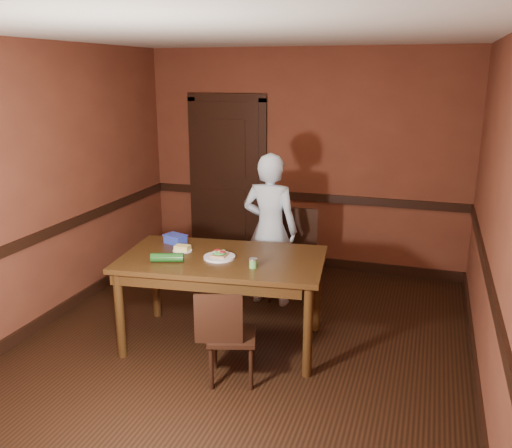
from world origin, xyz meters
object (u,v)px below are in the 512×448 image
Objects in this scene: chair_far at (291,255)px; cheese_saucer at (182,249)px; person at (270,230)px; sandwich_plate at (219,256)px; food_tub at (175,239)px; chair_near at (232,334)px; sauce_jar at (253,263)px; dining_table at (223,300)px.

cheese_saucer is at bearing -127.09° from chair_far.
person is 5.84× the size of sandwich_plate.
chair_far is at bearing -128.27° from person.
chair_far is 4.07× the size of food_tub.
chair_far is 1.22× the size of chair_near.
person reaches higher than cheese_saucer.
cheese_saucer is (-0.39, 0.07, 0.00)m from sandwich_plate.
person reaches higher than chair_near.
chair_near is 1.63m from person.
sandwich_plate is at bearing -10.39° from cheese_saucer.
chair_near is 4.48× the size of cheese_saucer.
cheese_saucer is (-0.71, -1.19, 0.37)m from chair_far.
sandwich_plate is at bearing 158.56° from sauce_jar.
sandwich_plate reaches higher than chair_near.
sandwich_plate is (-0.30, 0.51, 0.46)m from chair_near.
sauce_jar is (0.05, 0.37, 0.48)m from chair_near.
sauce_jar is at bearing -115.40° from chair_near.
sandwich_plate is 0.62m from food_tub.
person is 1.07m from sandwich_plate.
chair_near is at bearing 98.30° from person.
chair_far reaches higher than sandwich_plate.
dining_table is 21.85× the size of sauce_jar.
person is 1.22m from sauce_jar.
cheese_saucer is 0.75× the size of food_tub.
dining_table is at bearing 69.52° from sandwich_plate.
person is (-0.17, -0.20, 0.33)m from chair_far.
sandwich_plate is (-0.32, -1.26, 0.37)m from chair_far.
chair_far is at bearing 75.71° from sandwich_plate.
cheese_saucer is at bearing 164.17° from sauce_jar.
chair_near is at bearing -23.25° from food_tub.
food_tub reaches higher than sauce_jar.
person is at bearing 67.27° from food_tub.
dining_table is at bearing -4.78° from cheese_saucer.
person reaches higher than sauce_jar.
dining_table is 6.40× the size of sandwich_plate.
dining_table is 2.24× the size of chair_near.
person is at bearing 61.41° from cheese_saucer.
sandwich_plate is 3.41× the size of sauce_jar.
sauce_jar is (0.21, -1.20, 0.06)m from person.
chair_far is 1.35m from sandwich_plate.
dining_table is 10.04× the size of cheese_saucer.
sandwich_plate is at bearing 84.68° from person.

